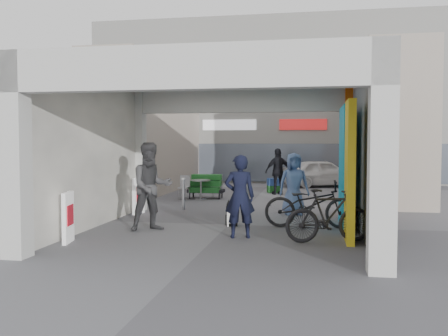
% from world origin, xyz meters
% --- Properties ---
extents(ground, '(90.00, 90.00, 0.00)m').
position_xyz_m(ground, '(0.00, 0.00, 0.00)').
color(ground, '#5E5E64').
rests_on(ground, ground).
extents(arcade_canopy, '(6.40, 6.45, 6.40)m').
position_xyz_m(arcade_canopy, '(0.54, -0.82, 2.30)').
color(arcade_canopy, beige).
rests_on(arcade_canopy, ground).
extents(far_building, '(18.00, 4.08, 8.00)m').
position_xyz_m(far_building, '(-0.00, 13.99, 3.99)').
color(far_building, white).
rests_on(far_building, ground).
extents(plaza_bldg_left, '(2.00, 9.00, 5.00)m').
position_xyz_m(plaza_bldg_left, '(-4.50, 7.50, 2.50)').
color(plaza_bldg_left, '#A49787').
rests_on(plaza_bldg_left, ground).
extents(plaza_bldg_right, '(2.00, 9.00, 5.00)m').
position_xyz_m(plaza_bldg_right, '(4.50, 7.50, 2.50)').
color(plaza_bldg_right, '#A49787').
rests_on(plaza_bldg_right, ground).
extents(bollard_left, '(0.09, 0.09, 0.91)m').
position_xyz_m(bollard_left, '(-1.74, 2.36, 0.45)').
color(bollard_left, gray).
rests_on(bollard_left, ground).
extents(bollard_center, '(0.09, 0.09, 0.94)m').
position_xyz_m(bollard_center, '(0.12, 2.55, 0.47)').
color(bollard_center, gray).
rests_on(bollard_center, ground).
extents(bollard_right, '(0.09, 0.09, 0.82)m').
position_xyz_m(bollard_right, '(1.48, 2.39, 0.41)').
color(bollard_right, gray).
rests_on(bollard_right, ground).
extents(advert_board_near, '(0.19, 0.56, 1.00)m').
position_xyz_m(advert_board_near, '(-2.75, -2.68, 0.51)').
color(advert_board_near, white).
rests_on(advert_board_near, ground).
extents(advert_board_far, '(0.17, 0.56, 1.00)m').
position_xyz_m(advert_board_far, '(-2.75, 1.33, 0.51)').
color(advert_board_far, white).
rests_on(advert_board_far, ground).
extents(cafe_set, '(1.37, 1.11, 0.83)m').
position_xyz_m(cafe_set, '(-1.93, 5.27, 0.29)').
color(cafe_set, '#97989C').
rests_on(cafe_set, ground).
extents(produce_stand, '(1.26, 0.68, 0.83)m').
position_xyz_m(produce_stand, '(-1.73, 5.40, 0.33)').
color(produce_stand, black).
rests_on(produce_stand, ground).
extents(crate_stack, '(0.54, 0.47, 0.56)m').
position_xyz_m(crate_stack, '(0.46, 7.78, 0.28)').
color(crate_stack, '#1A5D20').
rests_on(crate_stack, ground).
extents(border_collie, '(0.23, 0.46, 0.63)m').
position_xyz_m(border_collie, '(0.09, -0.19, 0.25)').
color(border_collie, black).
rests_on(border_collie, ground).
extents(man_with_dog, '(0.70, 0.54, 1.72)m').
position_xyz_m(man_with_dog, '(0.50, -1.56, 0.86)').
color(man_with_dog, black).
rests_on(man_with_dog, ground).
extents(man_back_turned, '(1.21, 1.16, 1.97)m').
position_xyz_m(man_back_turned, '(-1.58, -1.06, 0.99)').
color(man_back_turned, '#38383B').
rests_on(man_back_turned, ground).
extents(man_elderly, '(0.93, 0.73, 1.69)m').
position_xyz_m(man_elderly, '(1.47, 1.96, 0.84)').
color(man_elderly, '#5C79B3').
rests_on(man_elderly, ground).
extents(man_crates, '(1.10, 0.80, 1.74)m').
position_xyz_m(man_crates, '(0.69, 7.13, 0.87)').
color(man_crates, black).
rests_on(man_crates, ground).
extents(bicycle_front, '(2.11, 0.76, 1.10)m').
position_xyz_m(bicycle_front, '(1.93, -0.11, 0.55)').
color(bicycle_front, black).
rests_on(bicycle_front, ground).
extents(bicycle_rear, '(1.84, 1.03, 1.06)m').
position_xyz_m(bicycle_rear, '(2.30, -1.73, 0.53)').
color(bicycle_rear, black).
rests_on(bicycle_rear, ground).
extents(white_van, '(3.86, 2.53, 1.22)m').
position_xyz_m(white_van, '(2.41, 10.71, 0.61)').
color(white_van, white).
rests_on(white_van, ground).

